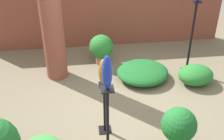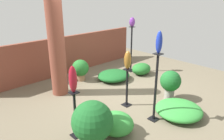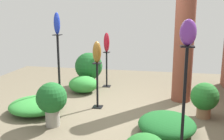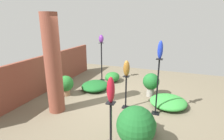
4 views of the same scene
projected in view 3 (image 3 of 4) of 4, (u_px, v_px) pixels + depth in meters
ground_plane at (110, 113)px, 5.16m from camera, size 8.00×8.00×0.00m
brick_pillar at (184, 43)px, 5.66m from camera, size 0.42×0.42×2.61m
pedestal_violet at (183, 114)px, 3.20m from camera, size 0.20×0.20×1.56m
pedestal_cobalt at (59, 73)px, 5.53m from camera, size 0.20×0.20×1.50m
pedestal_ruby at (107, 71)px, 6.95m from camera, size 0.20×0.20×0.93m
pedestal_bronze at (97, 88)px, 5.39m from camera, size 0.20×0.20×0.95m
art_vase_violet at (188, 32)px, 2.99m from camera, size 0.19×0.19×0.31m
art_vase_cobalt at (57, 23)px, 5.31m from camera, size 0.12×0.13×0.45m
art_vase_ruby at (107, 42)px, 6.79m from camera, size 0.15×0.15×0.50m
art_vase_bronze at (97, 52)px, 5.23m from camera, size 0.16×0.17×0.44m
potted_plant_front_right at (52, 100)px, 4.48m from camera, size 0.53×0.53×0.78m
potted_plant_mid_right at (89, 67)px, 7.00m from camera, size 0.73×0.73×0.90m
potted_plant_mid_left at (205, 98)px, 4.87m from camera, size 0.52×0.52×0.67m
foliage_bed_east at (83, 84)px, 6.48m from camera, size 0.68×0.72×0.41m
foliage_bed_center at (167, 124)px, 4.30m from camera, size 1.05×0.94×0.28m
foliage_bed_rear at (36, 105)px, 5.18m from camera, size 1.04×1.04×0.28m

